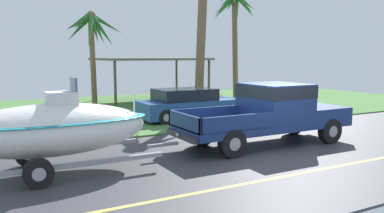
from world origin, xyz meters
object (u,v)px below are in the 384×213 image
Objects in this scene: parked_sedan_near at (188,105)px; carport_awning at (150,60)px; palm_tree_mid at (235,14)px; palm_tree_near_right at (202,6)px; boat_on_trailer at (52,129)px; pickup_truck_towing at (274,111)px; palm_tree_near_left at (92,33)px.

carport_awning is (1.11, 6.98, 1.87)m from parked_sedan_near.
palm_tree_mid is (5.07, -1.55, 2.81)m from carport_awning.
palm_tree_near_right reaches higher than carport_awning.
palm_tree_mid is at bearing -16.99° from carport_awning.
parked_sedan_near is 5.08m from palm_tree_near_right.
palm_tree_mid reaches higher than boat_on_trailer.
palm_tree_near_right is at bearing 45.41° from parked_sedan_near.
carport_awning is 5.93m from palm_tree_near_right.
palm_tree_near_right reaches higher than pickup_truck_towing.
palm_tree_mid is at bearing 40.53° from boat_on_trailer.
palm_tree_mid is (6.18, 5.43, 4.69)m from parked_sedan_near.
parked_sedan_near is at bearing -138.74° from palm_tree_mid.
carport_awning is 6.00m from palm_tree_mid.
palm_tree_near_left is (-2.43, 6.60, 3.37)m from parked_sedan_near.
parked_sedan_near is 9.47m from palm_tree_mid.
palm_tree_mid is at bearing -7.77° from palm_tree_near_left.
palm_tree_near_left reaches higher than carport_awning.
palm_tree_mid reaches higher than palm_tree_near_left.
carport_awning is at bearing 6.03° from palm_tree_near_left.
boat_on_trailer is 14.71m from carport_awning.
parked_sedan_near is 0.86× the size of palm_tree_near_left.
palm_tree_near_left is at bearing 71.08° from boat_on_trailer.
palm_tree_near_left is at bearing 102.21° from pickup_truck_towing.
parked_sedan_near is 0.63× the size of palm_tree_near_right.
boat_on_trailer is 1.31× the size of parked_sedan_near.
palm_tree_near_right reaches higher than parked_sedan_near.
carport_awning is at bearing 85.74° from pickup_truck_towing.
palm_tree_near_right is (8.23, 7.17, 4.10)m from boat_on_trailer.
pickup_truck_towing is at bearing -88.08° from parked_sedan_near.
palm_tree_near_left reaches higher than parked_sedan_near.
palm_tree_near_right is (0.55, -5.29, 2.62)m from carport_awning.
pickup_truck_towing is 1.02× the size of boat_on_trailer.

